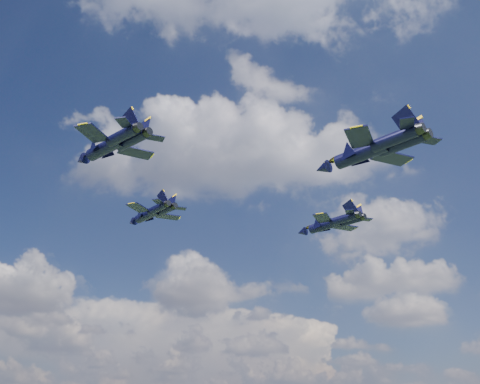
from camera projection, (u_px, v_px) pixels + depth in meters
name	position (u px, v px, depth m)	size (l,w,h in m)	color
jet_lead	(146.00, 215.00, 93.75)	(12.75, 11.36, 3.30)	black
jet_left	(103.00, 148.00, 67.38)	(13.98, 10.92, 3.46)	black
jet_right	(323.00, 226.00, 94.34)	(13.72, 11.62, 3.48)	black
jet_slot	(358.00, 154.00, 71.07)	(16.63, 14.04, 4.22)	black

